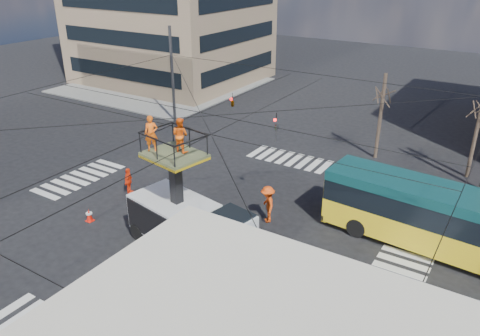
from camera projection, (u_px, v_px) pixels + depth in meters
name	position (u px, v px, depth m)	size (l,w,h in m)	color
ground	(206.00, 221.00, 25.16)	(120.00, 120.00, 0.00)	black
sidewalk_nw	(164.00, 85.00, 51.52)	(18.00, 18.00, 0.12)	slate
crosswalks	(206.00, 221.00, 25.16)	(22.40, 22.40, 0.02)	silver
overhead_network	(207.00, 144.00, 23.74)	(24.24, 24.24, 8.00)	#2D2D30
tree_a	(383.00, 94.00, 31.22)	(2.00, 2.00, 6.00)	#382B21
utility_truck	(189.00, 212.00, 21.83)	(7.31, 3.67, 6.51)	black
city_bus	(461.00, 225.00, 21.52)	(13.03, 3.57, 3.20)	yellow
traffic_cone	(89.00, 215.00, 25.03)	(0.36, 0.36, 0.72)	red
worker_ground	(129.00, 181.00, 27.76)	(0.96, 0.40, 1.63)	#FF3910
flagger	(268.00, 204.00, 24.74)	(1.33, 0.76, 2.06)	#ED460F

